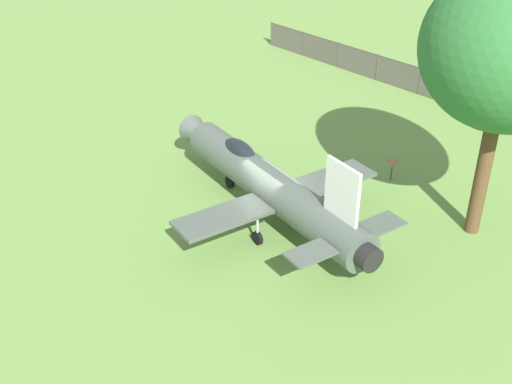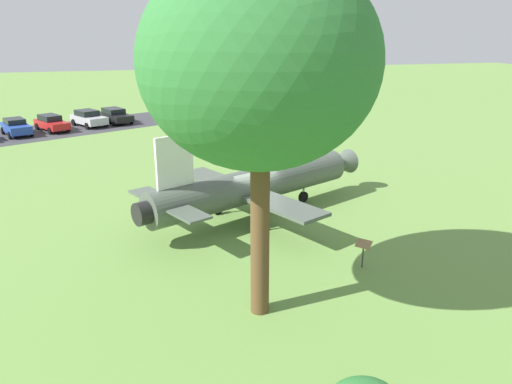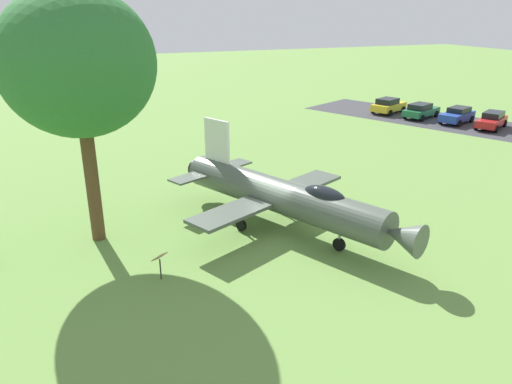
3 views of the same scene
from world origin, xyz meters
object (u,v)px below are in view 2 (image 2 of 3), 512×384
Objects in this scene: parked_car_black at (115,115)px; parked_car_silver at (89,118)px; info_plaque at (363,248)px; display_jet at (260,183)px; parked_car_red at (51,123)px; shade_tree at (260,64)px; parked_car_blue at (16,127)px.

parked_car_black is 1.08× the size of parked_car_silver.
info_plaque is 37.17m from parked_car_black.
parked_car_red is at bearing 90.83° from display_jet.
shade_tree reaches higher than info_plaque.
parked_car_red is (-33.23, -15.08, -0.09)m from info_plaque.
display_jet is at bearing -3.66° from parked_car_red.
parked_car_silver reaches higher than parked_car_blue.
parked_car_blue reaches higher than info_plaque.
parked_car_red is (2.76, -5.77, 0.01)m from parked_car_black.
parked_car_red reaches higher than parked_car_black.
parked_car_silver is at bearing 86.09° from parked_car_red.
parked_car_blue is at bearing -158.87° from shade_tree.
parked_car_silver is (-28.12, -9.47, -0.95)m from display_jet.
info_plaque is (6.65, 2.35, -0.89)m from display_jet.
info_plaque is 0.25× the size of parked_car_red.
display_jet is 7.11m from info_plaque.
parked_car_black is at bearing 86.35° from parked_car_silver.
shade_tree is at bearing -13.04° from parked_car_red.
parked_car_silver is 1.00× the size of parked_car_red.
parked_car_black is 1.13× the size of parked_car_blue.
shade_tree reaches higher than parked_car_silver.
parked_car_silver is at bearing -88.27° from parked_car_black.
display_jet is 2.91× the size of parked_car_blue.
shade_tree is 37.01m from parked_car_blue.
display_jet is 29.49m from parked_car_red.
parked_car_blue is (-25.21, -15.56, -0.97)m from display_jet.
display_jet is at bearing -160.59° from info_plaque.
shade_tree reaches higher than parked_car_blue.
display_jet is 11.39× the size of info_plaque.
parked_car_black is (-29.33, -6.97, -0.99)m from display_jet.
parked_car_red is (1.55, -3.27, -0.04)m from parked_car_silver.
parked_car_black is at bearing -165.49° from info_plaque.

